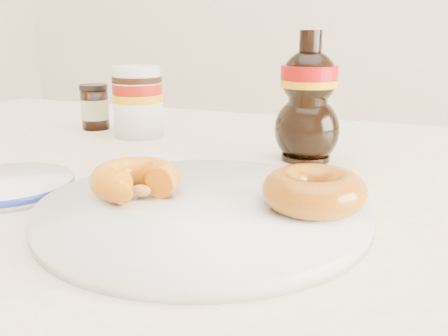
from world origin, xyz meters
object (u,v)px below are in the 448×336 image
at_px(blue_rim_saucer, 7,185).
at_px(plate, 203,209).
at_px(dining_table, 197,241).
at_px(dark_jar, 95,107).
at_px(donut_bitten, 135,179).
at_px(nutella_jar, 138,99).
at_px(syrup_bottle, 308,97).
at_px(donut_whole, 314,190).

bearing_deg(blue_rim_saucer, plate, 3.27).
distance_m(dining_table, blue_rim_saucer, 0.23).
distance_m(dark_jar, blue_rim_saucer, 0.35).
height_order(donut_bitten, nutella_jar, nutella_jar).
relative_size(dining_table, nutella_jar, 12.44).
bearing_deg(dark_jar, blue_rim_saucer, -68.90).
bearing_deg(plate, blue_rim_saucer, -176.73).
relative_size(donut_bitten, syrup_bottle, 0.51).
bearing_deg(syrup_bottle, dark_jar, 170.26).
distance_m(donut_bitten, syrup_bottle, 0.28).
bearing_deg(dark_jar, nutella_jar, -12.18).
xyz_separation_m(donut_bitten, donut_whole, (0.17, 0.03, 0.00)).
height_order(donut_whole, dark_jar, dark_jar).
bearing_deg(nutella_jar, blue_rim_saucer, -85.65).
height_order(donut_whole, blue_rim_saucer, donut_whole).
bearing_deg(plate, donut_bitten, -176.30).
bearing_deg(dining_table, nutella_jar, 137.12).
height_order(donut_bitten, donut_whole, donut_whole).
xyz_separation_m(dining_table, nutella_jar, (-0.19, 0.17, 0.14)).
height_order(dining_table, blue_rim_saucer, blue_rim_saucer).
xyz_separation_m(plate, donut_whole, (0.10, 0.02, 0.02)).
relative_size(syrup_bottle, dark_jar, 2.19).
bearing_deg(dining_table, donut_bitten, -92.24).
bearing_deg(donut_whole, blue_rim_saucer, -173.49).
bearing_deg(dark_jar, donut_bitten, -48.19).
bearing_deg(nutella_jar, donut_whole, -37.36).
xyz_separation_m(dining_table, dark_jar, (-0.29, 0.19, 0.12)).
bearing_deg(donut_bitten, donut_whole, 11.51).
relative_size(plate, nutella_jar, 2.73).
bearing_deg(blue_rim_saucer, dark_jar, 111.10).
relative_size(donut_bitten, nutella_jar, 0.77).
bearing_deg(donut_whole, syrup_bottle, 105.36).
bearing_deg(donut_whole, plate, -166.14).
height_order(nutella_jar, dark_jar, nutella_jar).
bearing_deg(nutella_jar, dark_jar, 167.82).
bearing_deg(dining_table, syrup_bottle, 51.32).
relative_size(plate, blue_rim_saucer, 2.17).
xyz_separation_m(donut_whole, syrup_bottle, (-0.06, 0.22, 0.05)).
relative_size(dark_jar, blue_rim_saucer, 0.54).
height_order(dark_jar, blue_rim_saucer, dark_jar).
xyz_separation_m(nutella_jar, dark_jar, (-0.10, 0.02, -0.02)).
bearing_deg(donut_bitten, plate, 5.52).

